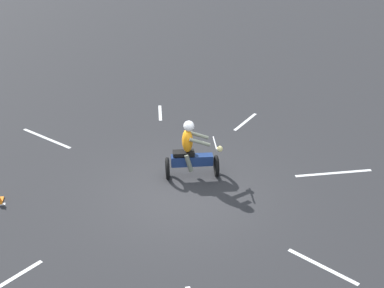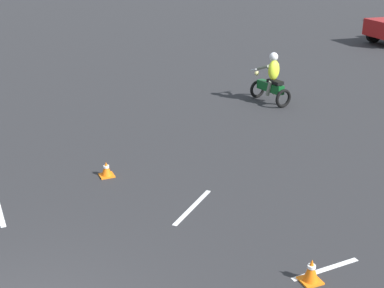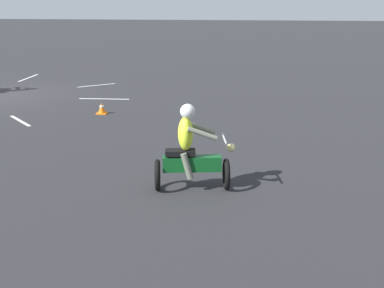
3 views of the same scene
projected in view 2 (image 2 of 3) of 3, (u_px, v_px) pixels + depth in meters
motorcycle_rider_background at (271, 81)px, 17.12m from camera, size 1.55×0.85×1.66m
traffic_cone_near_right at (106, 169)px, 12.04m from camera, size 0.32×0.32×0.34m
traffic_cone_mid_center at (311, 271)px, 8.34m from camera, size 0.32×0.32×0.41m
lane_stripe_n at (326, 269)px, 8.72m from camera, size 0.18×1.32×0.01m
lane_stripe_nw at (193, 207)px, 10.71m from camera, size 1.16×1.28×0.01m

